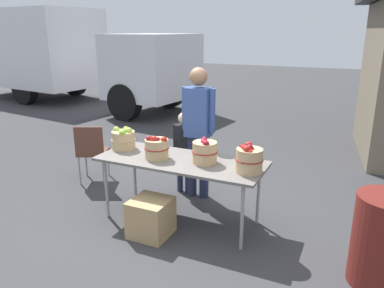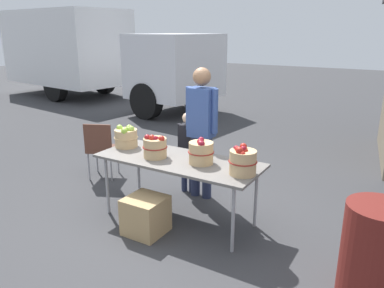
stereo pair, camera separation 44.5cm
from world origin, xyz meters
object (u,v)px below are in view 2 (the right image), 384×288
Objects in this scene: market_table at (178,163)px; produce_crate at (146,215)px; trash_barrel at (375,252)px; folding_chair at (101,146)px; box_truck at (88,52)px; apple_basket_red_0 at (155,147)px; apple_basket_green_0 at (126,137)px; child_customer at (188,146)px; apple_basket_red_2 at (243,161)px; apple_basket_red_1 at (201,152)px; vendor_adult at (201,123)px.

market_table is 0.68m from produce_crate.
trash_barrel is (2.10, -0.30, -0.29)m from market_table.
folding_chair is 3.86m from trash_barrel.
box_truck is (-6.83, 5.35, 0.78)m from market_table.
trash_barrel is at bearing -5.32° from apple_basket_red_0.
apple_basket_red_0 is at bearing -14.79° from apple_basket_green_0.
apple_basket_red_2 is at bearing 135.91° from child_customer.
produce_crate is at bearing 124.13° from folding_chair.
apple_basket_red_1 is at bearing 46.31° from produce_crate.
apple_basket_red_2 is 1.40m from trash_barrel.
market_table is at bearing -4.55° from apple_basket_green_0.
box_truck reaches higher than apple_basket_red_1.
apple_basket_green_0 reaches higher than folding_chair.
apple_basket_red_2 is at bearing 143.01° from folding_chair.
apple_basket_red_0 is at bearing -163.04° from market_table.
produce_crate is (0.18, -1.18, -0.45)m from child_customer.
vendor_adult is 1.53× the size of child_customer.
folding_chair is (-1.97, 0.48, -0.37)m from apple_basket_red_1.
market_table is at bearing -30.94° from box_truck.
vendor_adult reaches higher than apple_basket_green_0.
apple_basket_red_2 reaches higher than apple_basket_red_0.
child_customer is at bearing 98.61° from produce_crate.
market_table is at bearing 104.74° from child_customer.
vendor_adult is 1.99× the size of folding_chair.
apple_basket_red_2 is at bearing -7.29° from apple_basket_red_1.
box_truck is at bearing -67.91° from folding_chair.
vendor_adult is 1.39m from produce_crate.
vendor_adult is 2.07× the size of trash_barrel.
folding_chair is (-1.42, 0.57, -0.37)m from apple_basket_red_0.
trash_barrel is at bearing -25.19° from box_truck.
child_customer reaches higher than apple_basket_red_1.
vendor_adult is at bearing 77.72° from apple_basket_red_0.
vendor_adult is 0.42m from child_customer.
box_truck is at bearing 140.40° from apple_basket_red_0.
apple_basket_red_0 reaches higher than market_table.
child_customer reaches higher than apple_basket_green_0.
folding_chair reaches higher than produce_crate.
apple_basket_green_0 and apple_basket_red_0 have the same top height.
market_table is 0.34m from apple_basket_red_1.
produce_crate is at bearing -108.24° from market_table.
vendor_adult is (0.17, 0.77, 0.13)m from apple_basket_red_0.
box_truck is 19.17× the size of produce_crate.
trash_barrel is 2.26m from produce_crate.
folding_chair is (-1.68, 0.49, -0.20)m from market_table.
apple_basket_red_1 is at bearing 121.09° from child_customer.
market_table is 0.83m from apple_basket_green_0.
vendor_adult is at bearing 162.64° from folding_chair.
folding_chair reaches higher than trash_barrel.
trash_barrel is (2.36, -0.22, -0.46)m from apple_basket_red_0.
child_customer reaches higher than apple_basket_red_2.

